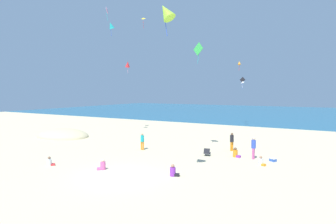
% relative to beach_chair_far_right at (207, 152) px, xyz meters
% --- Properties ---
extents(ground_plane, '(120.00, 120.00, 0.00)m').
position_rel_beach_chair_far_right_xyz_m(ground_plane, '(-2.86, 2.42, -0.28)').
color(ground_plane, beige).
extents(ocean_water, '(120.00, 60.00, 0.05)m').
position_rel_beach_chair_far_right_xyz_m(ocean_water, '(-2.86, 50.32, -0.26)').
color(ocean_water, '#236084').
rests_on(ocean_water, ground_plane).
extents(dune_mound, '(6.67, 4.67, 1.78)m').
position_rel_beach_chair_far_right_xyz_m(dune_mound, '(-17.92, 0.90, -0.28)').
color(dune_mound, beige).
rests_on(dune_mound, ground_plane).
extents(beach_chair_far_right, '(0.58, 0.70, 0.60)m').
position_rel_beach_chair_far_right_xyz_m(beach_chair_far_right, '(0.00, 0.00, 0.00)').
color(beach_chair_far_right, black).
rests_on(beach_chair_far_right, ground_plane).
extents(cooler_box, '(0.55, 0.52, 0.23)m').
position_rel_beach_chair_far_right_xyz_m(cooler_box, '(4.89, 0.67, -0.17)').
color(cooler_box, '#2D56B7').
rests_on(cooler_box, ground_plane).
extents(person_0, '(0.55, 0.56, 0.65)m').
position_rel_beach_chair_far_right_xyz_m(person_0, '(-8.53, -8.06, -0.05)').
color(person_0, white).
rests_on(person_0, ground_plane).
extents(person_1, '(0.62, 0.60, 0.71)m').
position_rel_beach_chair_far_right_xyz_m(person_1, '(-4.65, -7.04, -0.02)').
color(person_1, '#D8599E').
rests_on(person_1, ground_plane).
extents(person_2, '(0.35, 0.35, 1.48)m').
position_rel_beach_chair_far_right_xyz_m(person_2, '(-5.81, -0.68, 0.57)').
color(person_2, orange).
rests_on(person_2, ground_plane).
extents(person_3, '(0.66, 0.52, 0.74)m').
position_rel_beach_chair_far_right_xyz_m(person_3, '(0.08, -5.97, -0.01)').
color(person_3, purple).
rests_on(person_3, ground_plane).
extents(person_4, '(0.58, 0.47, 0.65)m').
position_rel_beach_chair_far_right_xyz_m(person_4, '(4.32, -0.86, -0.04)').
color(person_4, white).
rests_on(person_4, ground_plane).
extents(person_5, '(0.36, 0.36, 1.68)m').
position_rel_beach_chair_far_right_xyz_m(person_5, '(3.48, 0.69, 0.69)').
color(person_5, '#D8599E').
rests_on(person_5, ground_plane).
extents(person_6, '(0.43, 0.43, 1.58)m').
position_rel_beach_chair_far_right_xyz_m(person_6, '(1.25, 2.69, 0.63)').
color(person_6, orange).
rests_on(person_6, ground_plane).
extents(person_7, '(0.66, 0.43, 0.76)m').
position_rel_beach_chair_far_right_xyz_m(person_7, '(2.14, 0.66, -0.00)').
color(person_7, orange).
rests_on(person_7, ground_plane).
extents(kite_green, '(1.06, 0.49, 1.80)m').
position_rel_beach_chair_far_right_xyz_m(kite_green, '(-1.37, 1.28, 8.44)').
color(kite_green, green).
extents(kite_lime, '(1.07, 0.73, 1.86)m').
position_rel_beach_chair_far_right_xyz_m(kite_lime, '(0.30, -7.28, 9.14)').
color(kite_lime, '#99DB33').
extents(kite_pink, '(0.45, 0.79, 1.79)m').
position_rel_beach_chair_far_right_xyz_m(kite_pink, '(-16.12, 6.72, 15.08)').
color(kite_pink, pink).
extents(kite_orange, '(0.65, 0.70, 1.42)m').
position_rel_beach_chair_far_right_xyz_m(kite_orange, '(-2.29, 18.66, 8.95)').
color(kite_orange, orange).
extents(kite_yellow, '(0.56, 0.48, 1.56)m').
position_rel_beach_chair_far_right_xyz_m(kite_yellow, '(-15.15, 13.44, 15.56)').
color(kite_yellow, yellow).
extents(kite_white, '(0.64, 0.69, 0.98)m').
position_rel_beach_chair_far_right_xyz_m(kite_white, '(-1.88, 18.92, 6.20)').
color(kite_white, white).
extents(kite_black, '(0.90, 0.22, 1.91)m').
position_rel_beach_chair_far_right_xyz_m(kite_black, '(-2.68, 22.41, 6.66)').
color(kite_black, black).
extents(kite_red, '(1.05, 1.02, 1.65)m').
position_rel_beach_chair_far_right_xyz_m(kite_red, '(-14.69, 9.00, 8.50)').
color(kite_red, red).
extents(kite_teal, '(0.71, 0.92, 1.64)m').
position_rel_beach_chair_far_right_xyz_m(kite_teal, '(-13.66, 4.57, 12.53)').
color(kite_teal, '#1EADAD').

